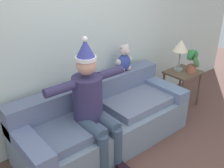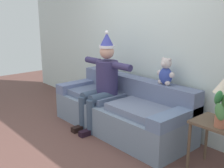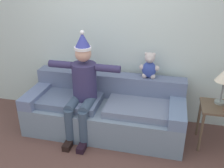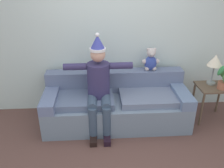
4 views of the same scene
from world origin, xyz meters
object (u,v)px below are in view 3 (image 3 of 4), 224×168
Objects in this scene: side_table at (220,114)px; couch at (105,110)px; teddy_bear at (149,66)px; person_seated at (82,86)px.

couch is at bearing 178.59° from side_table.
teddy_bear is 1.13m from side_table.
teddy_bear reaches higher than side_table.
person_seated is 1.87m from side_table.
couch is 1.51× the size of person_seated.
person_seated is (-0.28, -0.16, 0.44)m from couch.
couch reaches higher than side_table.
couch is 0.91m from teddy_bear.
side_table is (1.57, -0.04, 0.18)m from couch.
teddy_bear reaches higher than couch.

